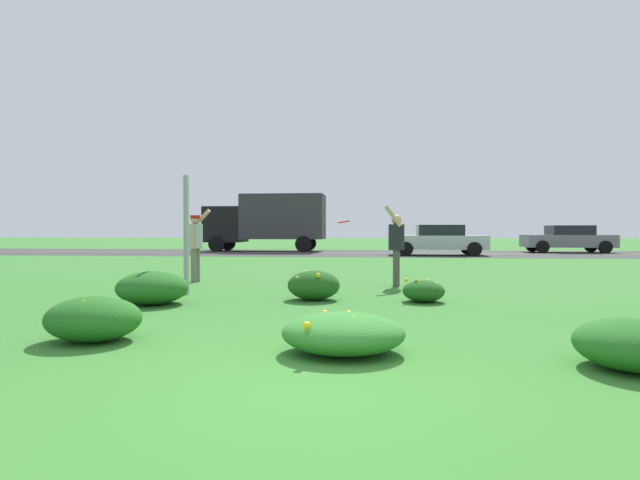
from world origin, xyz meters
name	(u,v)px	position (x,y,z in m)	size (l,w,h in m)	color
ground_plane	(358,271)	(0.00, 11.62, 0.00)	(120.00, 120.00, 0.00)	#387A2D
highway_strip	(365,253)	(0.00, 23.25, 0.00)	(120.00, 8.16, 0.01)	#38383A
highway_center_stripe	(365,253)	(0.00, 23.25, 0.01)	(120.00, 0.16, 0.00)	yellow
daylily_clump_near_camera	(94,319)	(-2.55, 1.61, 0.24)	(1.04, 0.91, 0.49)	#23661E
daylily_clump_front_right	(424,291)	(1.33, 5.11, 0.18)	(0.71, 0.72, 0.41)	#1E5619
daylily_clump_mid_center	(343,333)	(0.20, 1.35, 0.20)	(1.22, 1.12, 0.40)	#337F2D
daylily_clump_mid_right	(631,344)	(2.73, 1.03, 0.22)	(0.93, 0.99, 0.44)	#23661E
daylily_clump_front_center	(314,285)	(-0.55, 5.16, 0.26)	(0.91, 0.83, 0.51)	#1E5619
daylily_clump_front_left	(152,288)	(-3.10, 4.35, 0.27)	(1.16, 1.12, 0.54)	#23661E
sign_post_near_path	(186,235)	(-3.00, 5.61, 1.12)	(0.07, 0.10, 2.23)	#93969B
person_thrower_red_cap_gray_shirt	(195,241)	(-3.64, 7.88, 0.95)	(0.48, 0.50, 1.71)	#B2B2B7
person_catcher_dark_shirt	(396,243)	(0.96, 7.51, 0.92)	(0.44, 0.50, 1.74)	#232328
frisbee_red	(344,222)	(-0.17, 7.51, 1.39)	(0.26, 0.26, 0.08)	red
car_gray_leftmost	(568,239)	(10.73, 25.08, 0.74)	(4.50, 2.00, 1.45)	slate
car_silver_center_left	(438,240)	(3.50, 21.41, 0.74)	(4.50, 2.00, 1.45)	#B7BABF
box_truck_black	(268,219)	(-5.56, 25.08, 1.80)	(6.70, 2.46, 3.20)	black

